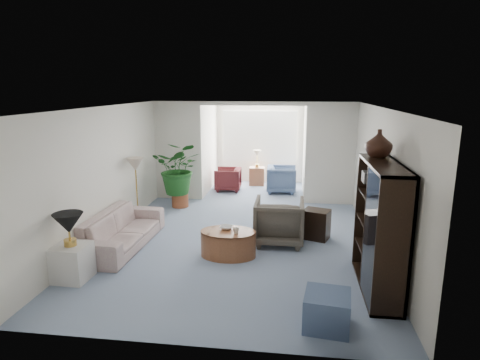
# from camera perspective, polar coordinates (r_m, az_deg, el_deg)

# --- Properties ---
(floor) EXTENTS (6.00, 6.00, 0.00)m
(floor) POSITION_cam_1_polar(r_m,az_deg,el_deg) (7.55, -0.59, -9.19)
(floor) COLOR #8898B4
(floor) RESTS_ON ground
(sunroom_floor) EXTENTS (2.60, 2.60, 0.00)m
(sunroom_floor) POSITION_cam_1_polar(r_m,az_deg,el_deg) (11.43, 2.26, -1.47)
(sunroom_floor) COLOR #8898B4
(sunroom_floor) RESTS_ON ground
(back_pier_left) EXTENTS (1.20, 0.12, 2.50)m
(back_pier_left) POSITION_cam_1_polar(r_m,az_deg,el_deg) (10.46, -8.68, 4.03)
(back_pier_left) COLOR white
(back_pier_left) RESTS_ON ground
(back_pier_right) EXTENTS (1.20, 0.12, 2.50)m
(back_pier_right) POSITION_cam_1_polar(r_m,az_deg,el_deg) (10.10, 12.57, 3.55)
(back_pier_right) COLOR white
(back_pier_right) RESTS_ON ground
(back_header) EXTENTS (2.60, 0.12, 0.10)m
(back_header) POSITION_cam_1_polar(r_m,az_deg,el_deg) (9.98, 1.81, 10.68)
(back_header) COLOR white
(back_header) RESTS_ON back_pier_left
(window_pane) EXTENTS (2.20, 0.02, 1.50)m
(window_pane) POSITION_cam_1_polar(r_m,az_deg,el_deg) (12.23, 2.78, 6.16)
(window_pane) COLOR white
(window_blinds) EXTENTS (2.20, 0.02, 1.50)m
(window_blinds) POSITION_cam_1_polar(r_m,az_deg,el_deg) (12.20, 2.77, 6.14)
(window_blinds) COLOR white
(framed_picture) EXTENTS (0.04, 0.50, 0.40)m
(framed_picture) POSITION_cam_1_polar(r_m,az_deg,el_deg) (7.08, 19.41, 2.90)
(framed_picture) COLOR beige
(sofa) EXTENTS (0.92, 2.20, 0.63)m
(sofa) POSITION_cam_1_polar(r_m,az_deg,el_deg) (7.72, -16.28, -6.70)
(sofa) COLOR beige
(sofa) RESTS_ON ground
(end_table) EXTENTS (0.51, 0.51, 0.54)m
(end_table) POSITION_cam_1_polar(r_m,az_deg,el_deg) (6.71, -22.48, -10.65)
(end_table) COLOR silver
(end_table) RESTS_ON ground
(table_lamp) EXTENTS (0.44, 0.44, 0.30)m
(table_lamp) POSITION_cam_1_polar(r_m,az_deg,el_deg) (6.50, -22.96, -5.61)
(table_lamp) COLOR black
(table_lamp) RESTS_ON end_table
(floor_lamp) EXTENTS (0.36, 0.36, 0.28)m
(floor_lamp) POSITION_cam_1_polar(r_m,az_deg,el_deg) (8.84, -14.49, 2.15)
(floor_lamp) COLOR beige
(floor_lamp) RESTS_ON ground
(coffee_table) EXTENTS (1.08, 1.08, 0.45)m
(coffee_table) POSITION_cam_1_polar(r_m,az_deg,el_deg) (7.04, -1.66, -8.90)
(coffee_table) COLOR brown
(coffee_table) RESTS_ON ground
(coffee_bowl) EXTENTS (0.25, 0.25, 0.05)m
(coffee_bowl) POSITION_cam_1_polar(r_m,az_deg,el_deg) (7.05, -1.95, -6.68)
(coffee_bowl) COLOR silver
(coffee_bowl) RESTS_ON coffee_table
(coffee_cup) EXTENTS (0.12, 0.12, 0.10)m
(coffee_cup) POSITION_cam_1_polar(r_m,az_deg,el_deg) (6.83, -0.56, -7.14)
(coffee_cup) COLOR silver
(coffee_cup) RESTS_ON coffee_table
(wingback_chair) EXTENTS (0.89, 0.92, 0.83)m
(wingback_chair) POSITION_cam_1_polar(r_m,az_deg,el_deg) (7.59, 5.51, -5.77)
(wingback_chair) COLOR #5A5447
(wingback_chair) RESTS_ON ground
(side_table_dark) EXTENTS (0.57, 0.52, 0.57)m
(side_table_dark) POSITION_cam_1_polar(r_m,az_deg,el_deg) (7.93, 10.66, -6.12)
(side_table_dark) COLOR black
(side_table_dark) RESTS_ON ground
(entertainment_cabinet) EXTENTS (0.44, 1.65, 1.84)m
(entertainment_cabinet) POSITION_cam_1_polar(r_m,az_deg,el_deg) (6.05, 19.05, -6.35)
(entertainment_cabinet) COLOR black
(entertainment_cabinet) RESTS_ON ground
(cabinet_urn) EXTENTS (0.39, 0.39, 0.41)m
(cabinet_urn) POSITION_cam_1_polar(r_m,az_deg,el_deg) (6.28, 18.91, 4.89)
(cabinet_urn) COLOR black
(cabinet_urn) RESTS_ON entertainment_cabinet
(ottoman) EXTENTS (0.60, 0.60, 0.43)m
(ottoman) POSITION_cam_1_polar(r_m,az_deg,el_deg) (5.25, 12.11, -17.46)
(ottoman) COLOR slate
(ottoman) RESTS_ON ground
(plant_pot) EXTENTS (0.40, 0.40, 0.32)m
(plant_pot) POSITION_cam_1_polar(r_m,az_deg,el_deg) (9.97, -8.40, -2.81)
(plant_pot) COLOR brown
(plant_pot) RESTS_ON ground
(house_plant) EXTENTS (1.14, 0.99, 1.27)m
(house_plant) POSITION_cam_1_polar(r_m,az_deg,el_deg) (9.79, -8.55, 1.67)
(house_plant) COLOR #1D551D
(house_plant) RESTS_ON plant_pot
(sunroom_chair_blue) EXTENTS (0.82, 0.80, 0.73)m
(sunroom_chair_blue) POSITION_cam_1_polar(r_m,az_deg,el_deg) (11.22, 5.87, 0.11)
(sunroom_chair_blue) COLOR slate
(sunroom_chair_blue) RESTS_ON ground
(sunroom_chair_maroon) EXTENTS (0.72, 0.70, 0.64)m
(sunroom_chair_maroon) POSITION_cam_1_polar(r_m,az_deg,el_deg) (11.36, -1.71, 0.11)
(sunroom_chair_maroon) COLOR maroon
(sunroom_chair_maroon) RESTS_ON ground
(sunroom_table) EXTENTS (0.44, 0.35, 0.53)m
(sunroom_table) POSITION_cam_1_polar(r_m,az_deg,el_deg) (12.01, 2.39, 0.55)
(sunroom_table) COLOR brown
(sunroom_table) RESTS_ON ground
(shelf_clutter) EXTENTS (0.30, 1.20, 1.06)m
(shelf_clutter) POSITION_cam_1_polar(r_m,az_deg,el_deg) (5.95, 18.78, -4.94)
(shelf_clutter) COLOR #45433F
(shelf_clutter) RESTS_ON entertainment_cabinet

